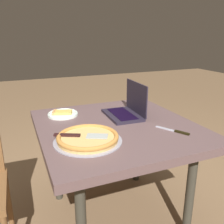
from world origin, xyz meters
name	(u,v)px	position (x,y,z in m)	size (l,w,h in m)	color
ground_plane	(116,214)	(0.00, 0.00, 0.00)	(12.00, 12.00, 0.00)	#826445
dining_table	(117,135)	(0.00, 0.00, 0.64)	(1.05, 0.99, 0.72)	brown
laptop	(127,109)	(0.13, -0.14, 0.77)	(0.33, 0.23, 0.24)	#241E2D
pizza_plate	(63,114)	(0.31, 0.29, 0.73)	(0.22, 0.22, 0.04)	white
pizza_tray	(88,138)	(-0.18, 0.25, 0.74)	(0.38, 0.38, 0.04)	#9C9BAA
table_knife	(176,131)	(-0.25, -0.28, 0.72)	(0.20, 0.12, 0.01)	#B2B3C3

